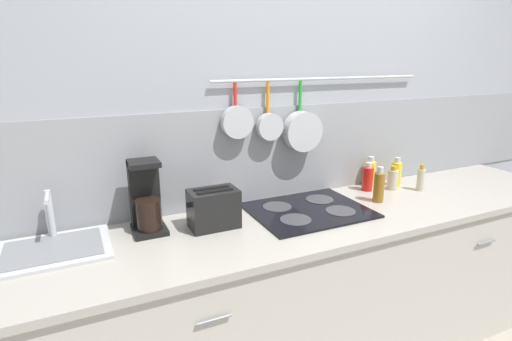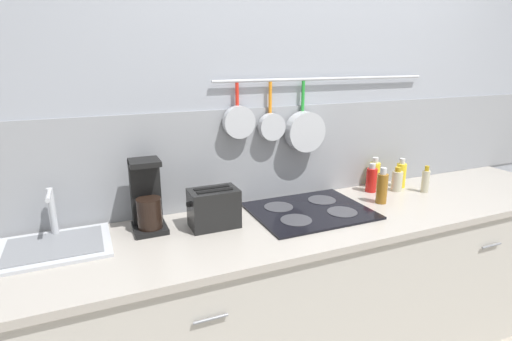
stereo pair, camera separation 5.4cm
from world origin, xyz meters
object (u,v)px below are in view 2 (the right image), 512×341
Objects in this scene: toaster at (214,208)px; bottle_olive_oil at (426,181)px; bottle_vinegar at (371,179)px; coffee_maker at (147,201)px; bottle_cooking_wine at (382,188)px; bottle_sesame_oil at (374,174)px; bottle_hot_sauce at (397,180)px; bottle_dish_soap at (401,175)px.

bottle_olive_oil is (1.32, -0.02, -0.02)m from toaster.
bottle_vinegar is (1.03, 0.12, -0.02)m from toaster.
coffee_maker reaches higher than bottle_cooking_wine.
bottle_vinegar reaches higher than bottle_olive_oil.
bottle_cooking_wine reaches higher than bottle_sesame_oil.
toaster reaches higher than bottle_olive_oil.
bottle_vinegar is 1.08× the size of bottle_olive_oil.
bottle_vinegar reaches higher than bottle_hot_sauce.
bottle_vinegar is 0.93× the size of bottle_sesame_oil.
toaster is 1.66× the size of bottle_hot_sauce.
toaster is at bearing -174.69° from bottle_dish_soap.
bottle_vinegar is at bearing 154.78° from bottle_olive_oil.
toaster is 1.18m from bottle_hot_sauce.
bottle_cooking_wine is at bearing -150.07° from bottle_hot_sauce.
bottle_olive_oil is at bearing -4.16° from coffee_maker.
bottle_hot_sauce is 0.16m from bottle_olive_oil.
bottle_sesame_oil is 0.17m from bottle_dish_soap.
coffee_maker is 1.55m from bottle_dish_soap.
bottle_vinegar is at bearing 179.75° from bottle_dish_soap.
bottle_hot_sauce is (0.15, -0.05, -0.01)m from bottle_vinegar.
coffee_maker is 2.28× the size of bottle_hot_sauce.
bottle_cooking_wine is 1.08× the size of bottle_sesame_oil.
toaster is at bearing 179.14° from bottle_olive_oil.
bottle_cooking_wine is at bearing -3.78° from toaster.
bottle_olive_oil is at bearing -32.31° from bottle_hot_sauce.
bottle_sesame_oil is (1.11, 0.19, -0.01)m from toaster.
bottle_cooking_wine reaches higher than bottle_vinegar.
bottle_sesame_oil is 1.16× the size of bottle_olive_oil.
toaster is 1.32m from bottle_olive_oil.
toaster is at bearing -176.71° from bottle_hot_sauce.
bottle_hot_sauce is at bearing 147.69° from bottle_olive_oil.
coffee_maker reaches higher than bottle_hot_sauce.
bottle_cooking_wine is at bearing -7.35° from coffee_maker.
bottle_dish_soap is (1.55, 0.02, -0.06)m from coffee_maker.
bottle_hot_sauce is at bearing 3.29° from toaster.
bottle_dish_soap is at bearing 30.81° from bottle_cooking_wine.
toaster is at bearing -173.47° from bottle_vinegar.
toaster is 1.35× the size of bottle_dish_soap.
bottle_cooking_wine is at bearing -112.31° from bottle_vinegar.
coffee_maker is 1.62m from bottle_olive_oil.
bottle_dish_soap is at bearing -24.68° from bottle_sesame_oil.
bottle_dish_soap is 1.12× the size of bottle_olive_oil.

